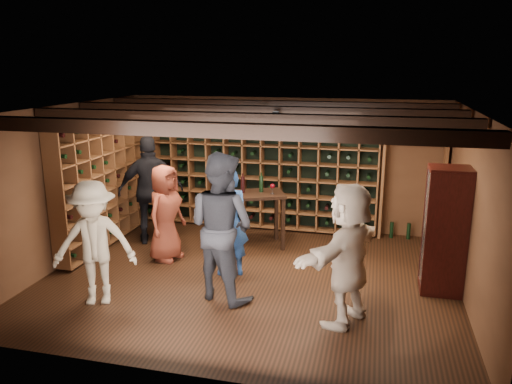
% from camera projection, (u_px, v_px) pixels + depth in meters
% --- Properties ---
extents(ground, '(6.00, 6.00, 0.00)m').
position_uv_depth(ground, '(249.00, 277.00, 7.49)').
color(ground, black).
rests_on(ground, ground).
extents(room_shell, '(6.00, 6.00, 6.00)m').
position_uv_depth(room_shell, '(250.00, 115.00, 6.93)').
color(room_shell, '#502F1B').
rests_on(room_shell, ground).
extents(wine_rack_back, '(4.65, 0.30, 2.20)m').
position_uv_depth(wine_rack_back, '(253.00, 169.00, 9.51)').
color(wine_rack_back, brown).
rests_on(wine_rack_back, ground).
extents(wine_rack_left, '(0.30, 2.65, 2.20)m').
position_uv_depth(wine_rack_left, '(103.00, 180.00, 8.62)').
color(wine_rack_left, brown).
rests_on(wine_rack_left, ground).
extents(crate_shelf, '(1.20, 0.32, 2.07)m').
position_uv_depth(crate_shelf, '(415.00, 154.00, 8.72)').
color(crate_shelf, brown).
rests_on(crate_shelf, ground).
extents(display_cabinet, '(0.55, 0.50, 1.75)m').
position_uv_depth(display_cabinet, '(444.00, 233.00, 6.83)').
color(display_cabinet, black).
rests_on(display_cabinet, ground).
extents(man_blue_shirt, '(0.69, 0.55, 1.65)m').
position_uv_depth(man_blue_shirt, '(229.00, 222.00, 7.42)').
color(man_blue_shirt, navy).
rests_on(man_blue_shirt, ground).
extents(man_grey_suit, '(1.20, 1.08, 2.02)m').
position_uv_depth(man_grey_suit, '(221.00, 226.00, 6.64)').
color(man_grey_suit, black).
rests_on(man_grey_suit, ground).
extents(guest_red_floral, '(0.67, 0.86, 1.57)m').
position_uv_depth(guest_red_floral, '(166.00, 213.00, 8.00)').
color(guest_red_floral, maroon).
rests_on(guest_red_floral, ground).
extents(guest_woman_black, '(1.21, 0.94, 1.91)m').
position_uv_depth(guest_woman_black, '(151.00, 190.00, 8.74)').
color(guest_woman_black, black).
rests_on(guest_woman_black, ground).
extents(guest_khaki, '(1.23, 0.95, 1.67)m').
position_uv_depth(guest_khaki, '(94.00, 243.00, 6.51)').
color(guest_khaki, gray).
rests_on(guest_khaki, ground).
extents(guest_beige, '(1.20, 1.71, 1.78)m').
position_uv_depth(guest_beige, '(348.00, 254.00, 6.00)').
color(guest_beige, tan).
rests_on(guest_beige, ground).
extents(tasting_table, '(1.43, 1.10, 1.24)m').
position_uv_depth(tasting_table, '(246.00, 200.00, 8.53)').
color(tasting_table, black).
rests_on(tasting_table, ground).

